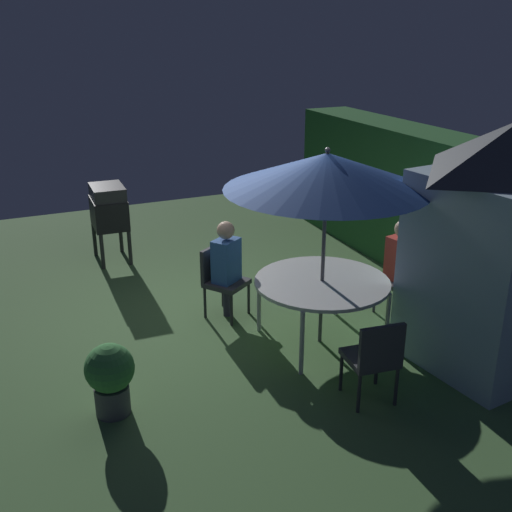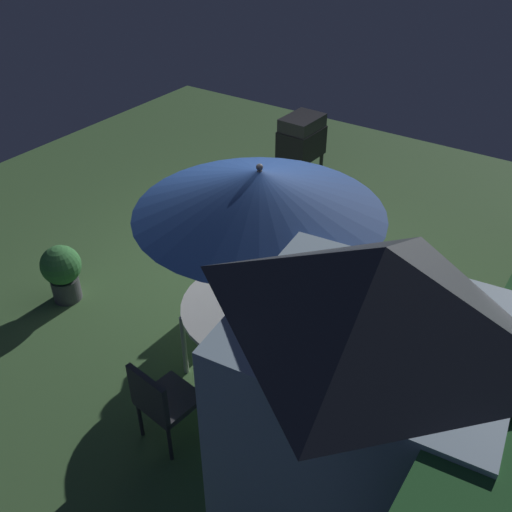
# 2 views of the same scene
# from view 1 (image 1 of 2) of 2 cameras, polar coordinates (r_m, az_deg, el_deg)

# --- Properties ---
(ground_plane) EXTENTS (11.00, 11.00, 0.00)m
(ground_plane) POSITION_cam_1_polar(r_m,az_deg,el_deg) (7.84, -4.40, -5.81)
(ground_plane) COLOR #47703D
(hedge_backdrop) EXTENTS (6.44, 0.83, 2.06)m
(hedge_backdrop) POSITION_cam_1_polar(r_m,az_deg,el_deg) (9.16, 16.48, 4.28)
(hedge_backdrop) COLOR #28602D
(hedge_backdrop) RESTS_ON ground
(garden_shed) EXTENTS (1.70, 1.89, 2.64)m
(garden_shed) POSITION_cam_1_polar(r_m,az_deg,el_deg) (6.94, 22.06, 1.06)
(garden_shed) COLOR #9EBCD1
(garden_shed) RESTS_ON ground
(patio_table) EXTENTS (1.54, 1.54, 0.78)m
(patio_table) POSITION_cam_1_polar(r_m,az_deg,el_deg) (7.02, 6.15, -2.63)
(patio_table) COLOR white
(patio_table) RESTS_ON ground
(patio_umbrella) EXTENTS (2.23, 2.23, 2.30)m
(patio_umbrella) POSITION_cam_1_polar(r_m,az_deg,el_deg) (6.61, 6.59, 7.81)
(patio_umbrella) COLOR #4C4C51
(patio_umbrella) RESTS_ON ground
(bbq_grill) EXTENTS (0.72, 0.53, 1.20)m
(bbq_grill) POSITION_cam_1_polar(r_m,az_deg,el_deg) (9.68, -13.51, 4.33)
(bbq_grill) COLOR black
(bbq_grill) RESTS_ON ground
(chair_near_shed) EXTENTS (0.54, 0.54, 0.90)m
(chair_near_shed) POSITION_cam_1_polar(r_m,az_deg,el_deg) (8.00, 13.57, -1.72)
(chair_near_shed) COLOR #38383D
(chair_near_shed) RESTS_ON ground
(chair_far_side) EXTENTS (0.64, 0.64, 0.90)m
(chair_far_side) POSITION_cam_1_polar(r_m,az_deg,el_deg) (7.74, -3.27, -1.91)
(chair_far_side) COLOR #38383D
(chair_far_side) RESTS_ON ground
(chair_toward_hedge) EXTENTS (0.52, 0.51, 0.90)m
(chair_toward_hedge) POSITION_cam_1_polar(r_m,az_deg,el_deg) (6.08, 10.94, -9.09)
(chair_toward_hedge) COLOR #38383D
(chair_toward_hedge) RESTS_ON ground
(potted_plant_by_shed) EXTENTS (0.47, 0.47, 0.73)m
(potted_plant_by_shed) POSITION_cam_1_polar(r_m,az_deg,el_deg) (6.04, -13.38, -10.75)
(potted_plant_by_shed) COLOR #4C4C51
(potted_plant_by_shed) RESTS_ON ground
(person_in_red) EXTENTS (0.38, 0.30, 1.26)m
(person_in_red) POSITION_cam_1_polar(r_m,az_deg,el_deg) (7.84, 13.31, -0.09)
(person_in_red) COLOR #CC3D33
(person_in_red) RESTS_ON ground
(person_in_blue) EXTENTS (0.39, 0.42, 1.26)m
(person_in_blue) POSITION_cam_1_polar(r_m,az_deg,el_deg) (7.59, -2.78, -0.22)
(person_in_blue) COLOR #3866B2
(person_in_blue) RESTS_ON ground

